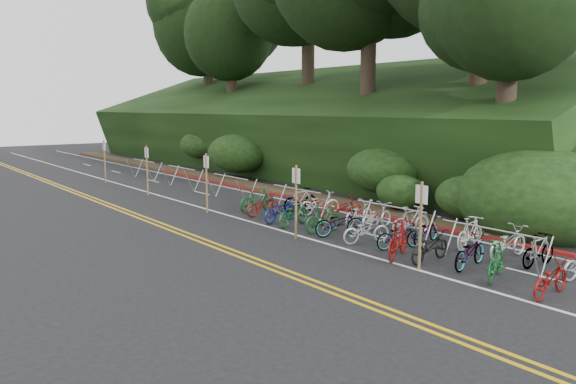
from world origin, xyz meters
name	(u,v)px	position (x,y,z in m)	size (l,w,h in m)	color
ground	(397,278)	(0.00, 0.00, 0.00)	(120.00, 120.00, 0.00)	black
road_markings	(219,216)	(0.63, 10.10, 0.00)	(7.47, 80.00, 0.01)	gold
red_curb	(289,197)	(5.70, 12.00, 0.05)	(0.25, 28.00, 0.10)	maroon
embankment	(311,135)	(12.96, 19.04, 2.57)	(14.30, 48.14, 9.11)	black
tree_cluster	(243,6)	(9.76, 22.04, 10.84)	(31.86, 53.55, 17.32)	#2D2319
bike_rack_front	(490,238)	(2.84, -0.83, 0.81)	(1.10, 3.17, 1.09)	#9D9EA0
bike_racks_rest	(230,183)	(3.00, 13.00, 0.85)	(1.14, 23.00, 1.17)	#9D9EA0
signpost_near	(421,220)	(1.04, 0.15, 1.39)	(0.08, 0.40, 2.43)	brown
signposts_rest	(174,172)	(0.60, 14.00, 1.43)	(0.08, 18.40, 2.50)	brown
bike_front	(398,239)	(1.49, 1.30, 0.57)	(1.91, 0.54, 1.15)	maroon
bike_valet	(376,224)	(2.96, 3.57, 0.47)	(3.37, 14.83, 1.06)	maroon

